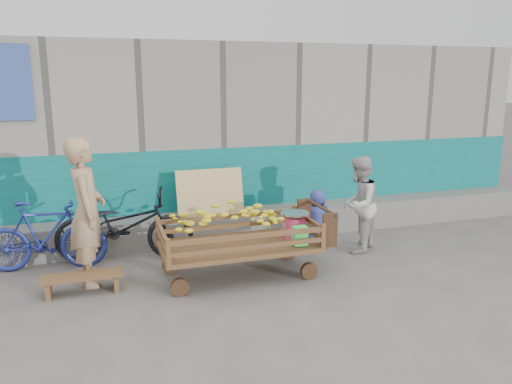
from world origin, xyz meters
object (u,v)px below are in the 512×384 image
object	(u,v)px
banana_cart	(236,230)
vendor_man	(87,212)
bench	(82,279)
woman	(359,204)
bicycle_dark	(124,226)
bicycle_blue	(45,236)
child	(317,219)

from	to	relation	value
banana_cart	vendor_man	distance (m)	1.80
bench	woman	bearing A→B (deg)	5.07
vendor_man	bicycle_dark	distance (m)	0.90
woman	banana_cart	bearing A→B (deg)	-32.02
bench	woman	xyz separation A→B (m)	(3.78, 0.34, 0.52)
bicycle_dark	bicycle_blue	world-z (taller)	bicycle_dark
banana_cart	vendor_man	bearing A→B (deg)	167.65
child	bicycle_blue	size ratio (longest dim) A/B	0.57
bench	vendor_man	distance (m)	0.79
bicycle_blue	vendor_man	bearing A→B (deg)	-130.53
banana_cart	bicycle_blue	world-z (taller)	bicycle_blue
vendor_man	bicycle_dark	bearing A→B (deg)	-32.77
banana_cart	child	distance (m)	1.59
bench	bicycle_dark	size ratio (longest dim) A/B	0.50
child	bicycle_dark	bearing A→B (deg)	-6.31
vendor_man	banana_cart	bearing A→B (deg)	-101.08
vendor_man	bicycle_blue	distance (m)	0.93
bench	vendor_man	world-z (taller)	vendor_man
vendor_man	woman	xyz separation A→B (m)	(3.68, 0.03, -0.20)
woman	bicycle_dark	distance (m)	3.30
woman	bicycle_dark	world-z (taller)	woman
child	bicycle_blue	world-z (taller)	bicycle_blue
child	bicycle_blue	bearing A→B (deg)	-3.44
bench	bicycle_blue	xyz separation A→B (m)	(-0.45, 0.92, 0.30)
banana_cart	bicycle_dark	world-z (taller)	bicycle_dark
woman	bench	bearing A→B (deg)	-38.78
banana_cart	child	xyz separation A→B (m)	(1.43, 0.68, -0.17)
banana_cart	woman	size ratio (longest dim) A/B	1.53
banana_cart	bench	bearing A→B (deg)	177.77
bicycle_blue	woman	bearing A→B (deg)	-90.46
vendor_man	bicycle_dark	xyz separation A→B (m)	(0.45, 0.67, -0.41)
bench	bicycle_dark	xyz separation A→B (m)	(0.55, 0.98, 0.32)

